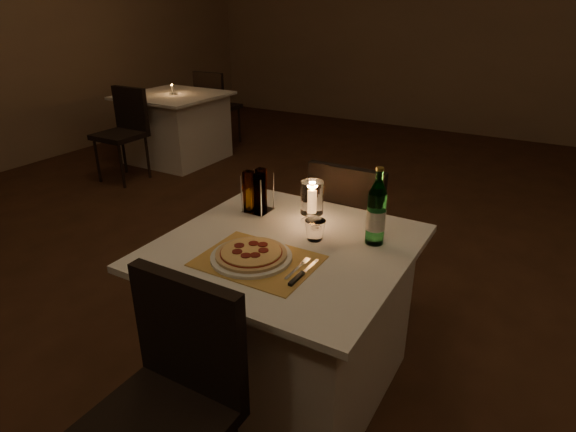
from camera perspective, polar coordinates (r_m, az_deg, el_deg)
The scene contains 18 objects.
floor at distance 2.72m, azimuth -0.29°, elevation -13.86°, with size 8.00×10.00×0.02m, color #412415.
wall_back at distance 6.95m, azimuth 22.62°, elevation 21.08°, with size 8.00×0.02×3.00m, color #8A6C50.
main_table at distance 2.20m, azimuth -0.27°, elevation -11.82°, with size 1.00×1.00×0.74m.
chair_near at distance 1.65m, azimuth -13.62°, elevation -19.20°, with size 0.42×0.42×0.90m.
chair_far at distance 2.67m, azimuth 7.48°, elevation -0.82°, with size 0.42×0.42×0.90m.
placemat at distance 1.88m, azimuth -3.59°, elevation -5.32°, with size 0.45×0.34×0.00m, color gold.
plate at distance 1.89m, azimuth -4.36°, elevation -4.85°, with size 0.32×0.32×0.01m, color white.
pizza at distance 1.88m, azimuth -4.38°, elevation -4.42°, with size 0.28×0.28×0.02m.
fork at distance 1.83m, azimuth 1.33°, elevation -6.04°, with size 0.02×0.18×0.00m.
knife at distance 1.77m, azimuth 1.38°, elevation -7.10°, with size 0.02×0.22×0.01m.
tumbler at distance 2.03m, azimuth 3.23°, elevation -1.65°, with size 0.09×0.09×0.09m, color white, non-canonical shape.
water_bottle at distance 1.99m, azimuth 10.41°, elevation 0.30°, with size 0.08×0.08×0.33m.
hurricane_candle at distance 2.15m, azimuth 2.86°, elevation 2.01°, with size 0.10×0.10×0.20m.
cruet_caddy at distance 2.28m, azimuth -3.75°, elevation 2.76°, with size 0.12×0.12×0.21m.
neighbor_table_left at distance 5.61m, azimuth -13.13°, elevation 10.21°, with size 1.00×1.00×0.74m.
neighbor_chair_la at distance 5.09m, azimuth -18.77°, elevation 10.21°, with size 0.42×0.42×0.90m.
neighbor_chair_lb at distance 6.11m, azimuth -8.69°, elevation 13.33°, with size 0.42×0.42×0.90m.
neighbor_candle_left at distance 5.53m, azimuth -13.54°, elevation 14.37°, with size 0.03×0.03×0.11m.
Camera 1 is at (1.09, -1.85, 1.66)m, focal length 30.00 mm.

